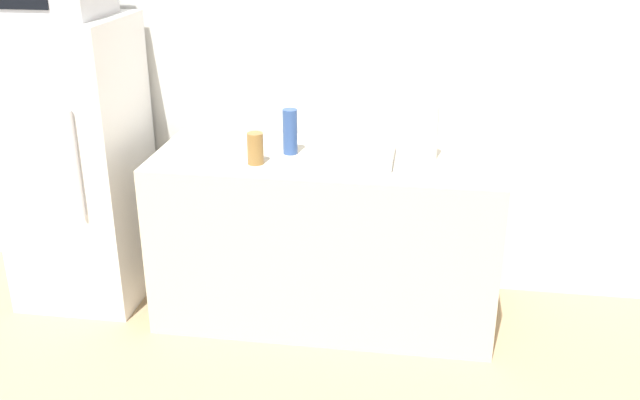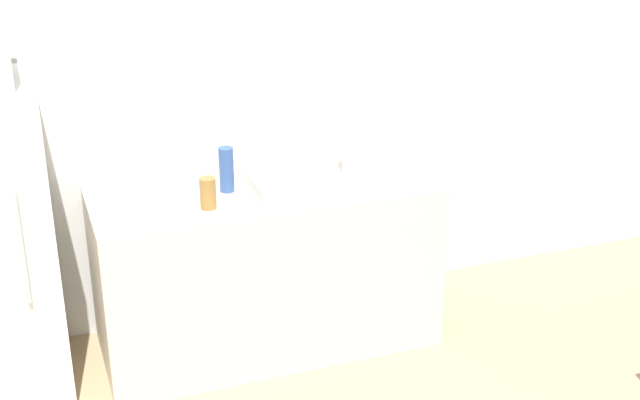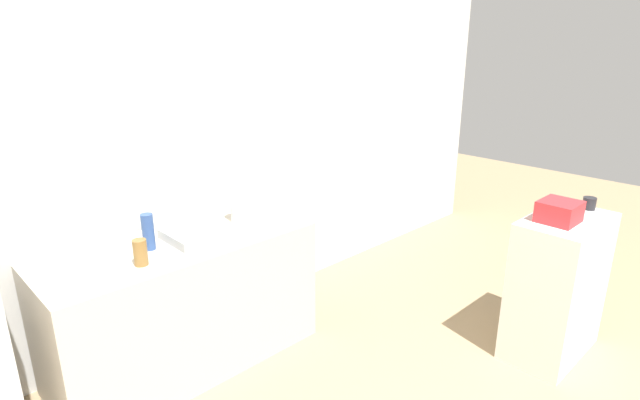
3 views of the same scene
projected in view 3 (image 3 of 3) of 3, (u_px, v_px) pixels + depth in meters
name	position (u px, v px, depth m)	size (l,w,h in m)	color
wall_back	(118.00, 166.00, 3.13)	(8.00, 0.06, 2.60)	silver
counter	(184.00, 304.00, 3.22)	(1.68, 0.69, 0.87)	beige
sink_basin	(199.00, 233.00, 3.14)	(0.39, 0.34, 0.06)	#9EA3A8
bottle_tall	(148.00, 232.00, 2.94)	(0.07, 0.07, 0.22)	#2D4C8C
bottle_short	(140.00, 252.00, 2.75)	(0.08, 0.08, 0.15)	olive
shelf_cabinet	(557.00, 286.00, 3.33)	(0.71, 0.41, 0.97)	white
basket	(559.00, 212.00, 3.10)	(0.24, 0.22, 0.13)	red
jar	(589.00, 203.00, 3.34)	(0.08, 0.08, 0.08)	#232328
paper_towel_roll	(238.00, 204.00, 3.38)	(0.11, 0.11, 0.26)	white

